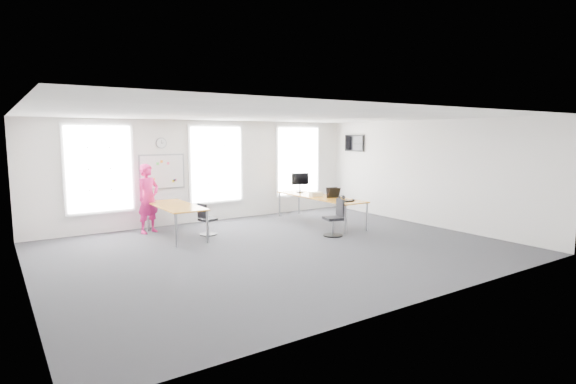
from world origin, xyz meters
TOP-DOWN VIEW (x-y plane):
  - floor at (0.00, 0.00)m, footprint 10.00×10.00m
  - ceiling at (0.00, 0.00)m, footprint 10.00×10.00m
  - wall_back at (0.00, 4.00)m, footprint 10.00×0.00m
  - wall_front at (0.00, -4.00)m, footprint 10.00×0.00m
  - wall_left at (-5.00, 0.00)m, footprint 0.00×10.00m
  - wall_right at (5.00, 0.00)m, footprint 0.00×10.00m
  - window_left at (-3.00, 3.97)m, footprint 1.60×0.06m
  - window_mid at (0.30, 3.97)m, footprint 1.60×0.06m
  - window_right at (3.30, 3.97)m, footprint 1.60×0.06m
  - desk_right at (2.60, 1.86)m, footprint 0.87×3.28m
  - desk_left at (-1.53, 2.48)m, footprint 0.89×2.23m
  - chair_right at (1.89, 0.31)m, footprint 0.53×0.52m
  - chair_left at (-0.82, 2.23)m, footprint 0.45×0.45m
  - person at (-1.95, 3.34)m, footprint 0.79×0.67m
  - whiteboard at (-1.35, 3.97)m, footprint 1.20×0.03m
  - wall_clock at (-1.35, 3.97)m, footprint 0.30×0.04m
  - tv at (4.95, 3.00)m, footprint 0.06×0.90m
  - keyboard at (2.52, 0.56)m, footprint 0.40×0.16m
  - mouse at (2.83, 0.66)m, footprint 0.10×0.13m
  - lens_cap at (2.75, 0.88)m, footprint 0.09×0.09m
  - headphones at (2.71, 1.03)m, footprint 0.18×0.10m
  - laptop_sleeve at (2.70, 1.38)m, footprint 0.37×0.27m
  - paper_stack at (2.53, 1.96)m, footprint 0.40×0.33m
  - monitor at (2.64, 2.91)m, footprint 0.53×0.23m

SIDE VIEW (x-z plane):
  - floor at x=0.00m, z-range 0.00..0.00m
  - chair_left at x=-0.82m, z-range -0.05..0.78m
  - chair_right at x=1.89m, z-range -0.06..0.89m
  - desk_right at x=2.60m, z-range 0.35..1.14m
  - desk_left at x=-1.53m, z-range 0.34..1.15m
  - lens_cap at x=2.75m, z-range 0.80..0.81m
  - keyboard at x=2.52m, z-range 0.80..0.82m
  - mouse at x=2.83m, z-range 0.80..0.84m
  - headphones at x=2.71m, z-range 0.79..0.90m
  - paper_stack at x=2.53m, z-range 0.80..0.92m
  - person at x=-1.95m, z-range 0.00..1.83m
  - laptop_sleeve at x=2.70m, z-range 0.79..1.09m
  - monitor at x=2.64m, z-range 0.86..1.46m
  - wall_back at x=0.00m, z-range -3.50..6.50m
  - wall_front at x=0.00m, z-range -3.50..6.50m
  - wall_left at x=-5.00m, z-range -3.50..6.50m
  - wall_right at x=5.00m, z-range -3.50..6.50m
  - whiteboard at x=-1.35m, z-range 1.10..2.00m
  - window_left at x=-3.00m, z-range 0.60..2.80m
  - window_mid at x=0.30m, z-range 0.60..2.80m
  - window_right at x=3.30m, z-range 0.60..2.80m
  - tv at x=4.95m, z-range 2.02..2.57m
  - wall_clock at x=-1.35m, z-range 2.20..2.50m
  - ceiling at x=0.00m, z-range 3.00..3.00m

